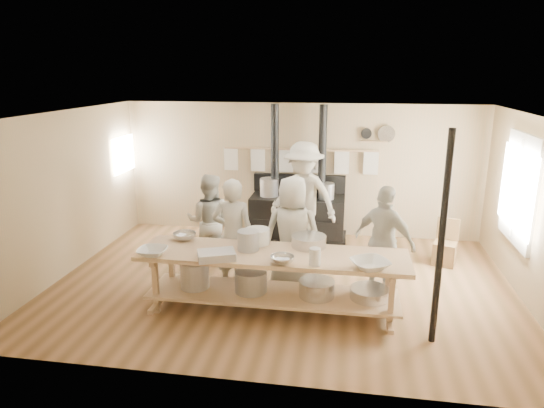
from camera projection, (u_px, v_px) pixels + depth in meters
name	position (u px, v px, depth m)	size (l,w,h in m)	color
ground	(282.00, 283.00, 7.54)	(7.00, 7.00, 0.00)	brown
room_shell	(282.00, 182.00, 7.11)	(7.00, 7.00, 7.00)	tan
window_right	(520.00, 189.00, 7.17)	(0.09, 1.50, 1.65)	beige
left_opening	(124.00, 154.00, 9.55)	(0.00, 0.90, 0.90)	white
stove	(297.00, 213.00, 9.42)	(1.90, 0.75, 2.60)	black
towel_rail	(300.00, 157.00, 9.41)	(3.00, 0.04, 0.47)	tan
back_wall_shelf	(378.00, 136.00, 9.09)	(0.63, 0.14, 0.32)	tan
prep_table	(272.00, 276.00, 6.55)	(3.60, 0.90, 0.85)	tan
support_post	(441.00, 241.00, 5.59)	(0.08, 0.08, 2.60)	black
cook_far_left	(233.00, 235.00, 7.14)	(0.62, 0.41, 1.71)	#9D9C8B
cook_left	(209.00, 221.00, 8.02)	(0.77, 0.60, 1.58)	#9D9C8B
cook_center	(292.00, 234.00, 7.12)	(0.85, 0.56, 1.75)	#9D9C8B
cook_right	(384.00, 241.00, 6.98)	(0.96, 0.40, 1.64)	#9D9C8B
cook_by_window	(304.00, 197.00, 8.71)	(1.29, 0.74, 2.00)	#9D9C8B
chair	(445.00, 251.00, 8.24)	(0.46, 0.46, 0.78)	brown
bowl_white_a	(152.00, 252.00, 6.37)	(0.38, 0.38, 0.09)	white
bowl_steel_a	(184.00, 236.00, 6.96)	(0.33, 0.33, 0.10)	silver
bowl_white_b	(370.00, 264.00, 5.93)	(0.45, 0.45, 0.11)	white
bowl_steel_b	(282.00, 260.00, 6.10)	(0.31, 0.31, 0.10)	silver
roasting_pan	(216.00, 255.00, 6.24)	(0.47, 0.32, 0.11)	#B2B2B7
mixing_bowl_large	(309.00, 241.00, 6.68)	(0.48, 0.48, 0.15)	silver
bucket_galv	(248.00, 240.00, 6.54)	(0.29, 0.29, 0.27)	gray
deep_bowl_enamel	(257.00, 236.00, 6.79)	(0.34, 0.34, 0.22)	white
pitcher	(315.00, 257.00, 6.02)	(0.14, 0.14, 0.22)	white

